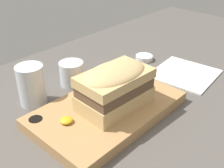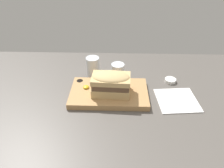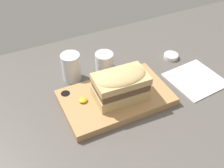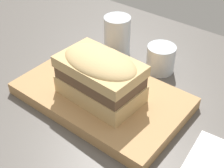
# 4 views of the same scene
# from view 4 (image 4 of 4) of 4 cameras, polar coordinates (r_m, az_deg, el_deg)

# --- Properties ---
(dining_table) EXTENTS (1.70, 0.92, 0.02)m
(dining_table) POSITION_cam_4_polar(r_m,az_deg,el_deg) (0.59, -1.19, -8.60)
(dining_table) COLOR #56514C
(dining_table) RESTS_ON ground
(serving_board) EXTENTS (0.33, 0.20, 0.03)m
(serving_board) POSITION_cam_4_polar(r_m,az_deg,el_deg) (0.63, -1.94, -2.08)
(serving_board) COLOR tan
(serving_board) RESTS_ON dining_table
(sandwich) EXTENTS (0.16, 0.10, 0.10)m
(sandwich) POSITION_cam_4_polar(r_m,az_deg,el_deg) (0.58, -2.20, 1.70)
(sandwich) COLOR tan
(sandwich) RESTS_ON serving_board
(mustard_dollop) EXTENTS (0.03, 0.03, 0.01)m
(mustard_dollop) POSITION_cam_4_polar(r_m,az_deg,el_deg) (0.68, -7.53, 3.15)
(mustard_dollop) COLOR gold
(mustard_dollop) RESTS_ON serving_board
(water_glass) EXTENTS (0.06, 0.06, 0.10)m
(water_glass) POSITION_cam_4_polar(r_m,az_deg,el_deg) (0.76, 0.95, 8.36)
(water_glass) COLOR silver
(water_glass) RESTS_ON dining_table
(wine_glass) EXTENTS (0.06, 0.06, 0.06)m
(wine_glass) POSITION_cam_4_polar(r_m,az_deg,el_deg) (0.71, 8.86, 4.35)
(wine_glass) COLOR silver
(wine_glass) RESTS_ON dining_table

